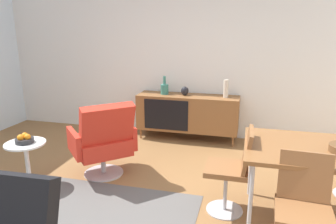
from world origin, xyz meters
name	(u,v)px	position (x,y,z in m)	size (l,w,h in m)	color
ground_plane	(128,217)	(0.00, 0.00, 0.00)	(8.32, 8.32, 0.00)	olive
wall_back	(185,50)	(0.00, 2.60, 1.40)	(6.80, 0.12, 2.80)	white
sideboard	(187,113)	(0.11, 2.30, 0.44)	(1.60, 0.45, 0.72)	brown
vase_cobalt	(165,89)	(-0.27, 2.30, 0.81)	(0.12, 0.12, 0.29)	#337266
vase_sculptural_dark	(185,91)	(0.07, 2.30, 0.79)	(0.12, 0.12, 0.14)	black
vase_ceramic_small	(226,89)	(0.70, 2.30, 0.86)	(0.07, 0.07, 0.27)	beige
dining_chair_near_window	(233,168)	(0.94, 0.35, 0.47)	(0.43, 0.40, 0.86)	brown
dining_chair_front_left	(303,207)	(1.48, -0.21, 0.47)	(0.42, 0.45, 0.86)	brown
lounge_chair_red	(104,140)	(-0.59, 0.74, 0.47)	(0.91, 0.91, 0.95)	red
side_table_round	(27,159)	(-1.33, 0.30, 0.32)	(0.44, 0.44, 0.52)	white
fruit_bowl	(25,139)	(-1.33, 0.30, 0.56)	(0.20, 0.20, 0.11)	#262628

